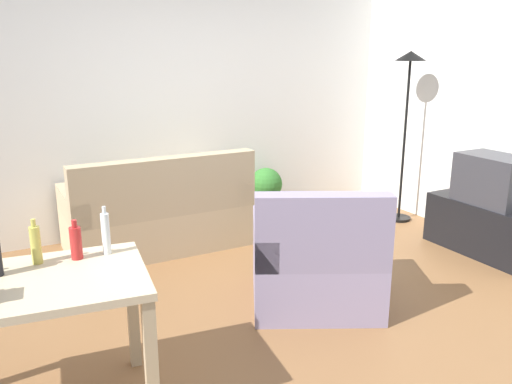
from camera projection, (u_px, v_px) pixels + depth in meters
The scene contains 12 objects.
ground_plane at pixel (276, 311), 3.77m from camera, with size 5.20×4.40×0.02m, color brown.
wall_rear at pixel (168, 98), 5.28m from camera, with size 5.20×0.10×2.70m, color white.
couch at pixel (159, 216), 4.87m from camera, with size 1.66×0.84×0.92m.
tv_stand at pixel (487, 228), 4.75m from camera, with size 0.44×1.10×0.48m.
tv at pixel (494, 180), 4.63m from camera, with size 0.41×0.60×0.44m.
torchiere_lamp at pixel (408, 90), 5.40m from camera, with size 0.32×0.32×1.81m.
desk at pixel (19, 304), 2.47m from camera, with size 1.28×0.84×0.76m.
potted_plant at pixel (266, 189), 5.74m from camera, with size 0.36×0.36×0.57m.
armchair at pixel (316, 263), 3.77m from camera, with size 1.18×1.16×0.92m.
bottle_squat at pixel (36, 244), 2.64m from camera, with size 0.05×0.05×0.24m.
bottle_red at pixel (76, 242), 2.70m from camera, with size 0.06×0.06×0.21m.
bottle_clear at pixel (106, 233), 2.76m from camera, with size 0.04×0.04×0.27m.
Camera 1 is at (-1.74, -2.93, 1.81)m, focal length 36.45 mm.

